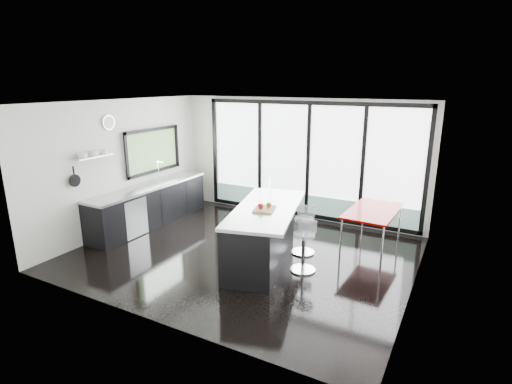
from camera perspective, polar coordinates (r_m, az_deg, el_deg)
The scene contains 11 objects.
floor at distance 7.66m, azimuth -1.75°, elevation -8.75°, with size 6.00×5.00×0.00m, color black.
ceiling at distance 6.99m, azimuth -1.94°, elevation 12.65°, with size 6.00×5.00×0.00m, color white.
wall_back at distance 9.29m, azimuth 7.31°, elevation 3.73°, with size 6.00×0.09×2.80m.
wall_front at distance 5.29m, azimuth -15.62°, elevation -4.39°, with size 6.00×0.00×2.80m, color silver.
wall_left at distance 9.19m, azimuth -17.27°, elevation 4.87°, with size 0.26×5.00×2.80m.
wall_right at distance 6.30m, azimuth 22.48°, elevation -1.80°, with size 0.00×5.00×2.80m, color silver.
counter_cabinets at distance 9.32m, azimuth -14.88°, elevation -1.75°, with size 0.69×3.24×1.36m.
island at distance 7.23m, azimuth 0.84°, elevation -5.85°, with size 1.62×2.65×1.31m.
bar_stool_near at distance 6.92m, azimuth 6.78°, elevation -8.53°, with size 0.43×0.43×0.68m, color silver.
bar_stool_far at distance 7.60m, azimuth 6.80°, elevation -6.22°, with size 0.44×0.44×0.70m, color silver.
red_table at distance 8.03m, azimuth 16.19°, elevation -5.17°, with size 0.85×1.48×0.79m, color #810200.
Camera 1 is at (3.52, -6.03, 3.15)m, focal length 28.00 mm.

